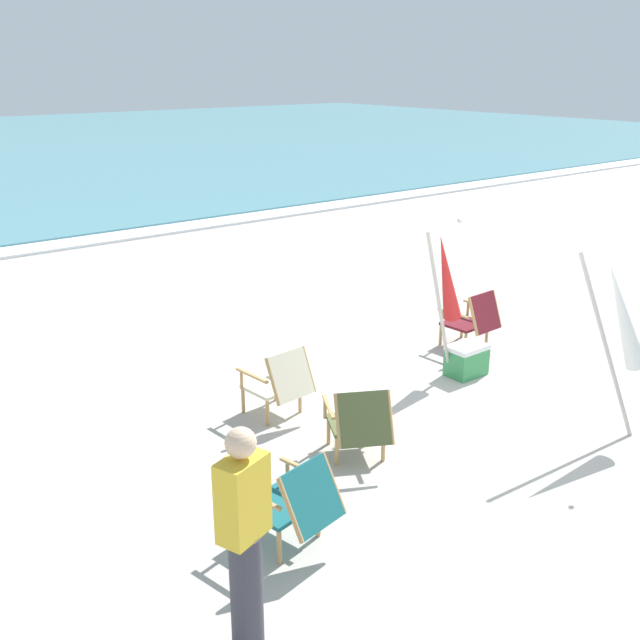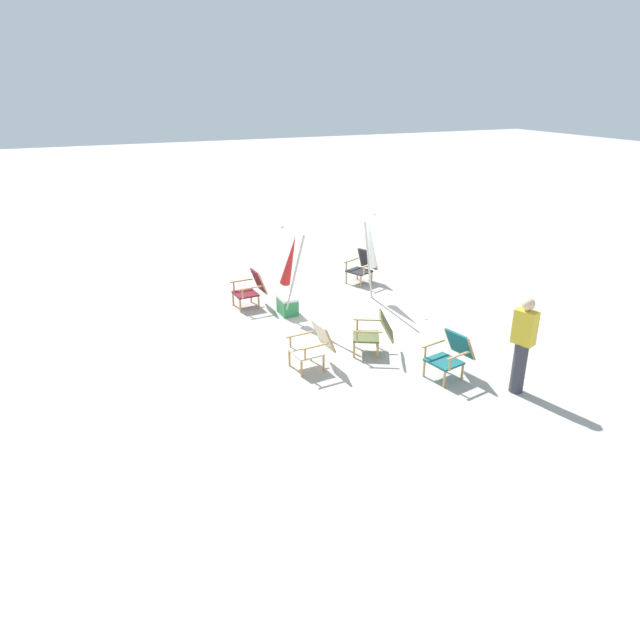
# 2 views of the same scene
# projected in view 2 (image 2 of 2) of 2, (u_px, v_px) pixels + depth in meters

# --- Properties ---
(ground_plane) EXTENTS (80.00, 80.00, 0.00)m
(ground_plane) POSITION_uv_depth(u_px,v_px,m) (353.00, 318.00, 12.21)
(ground_plane) COLOR #B2AAA0
(beach_chair_far_center) EXTENTS (0.64, 0.75, 0.81)m
(beach_chair_far_center) POSITION_uv_depth(u_px,v_px,m) (314.00, 345.00, 9.98)
(beach_chair_far_center) COLOR beige
(beach_chair_far_center) RESTS_ON ground
(beach_chair_back_left) EXTENTS (0.86, 0.93, 0.79)m
(beach_chair_back_left) POSITION_uv_depth(u_px,v_px,m) (375.00, 332.00, 10.50)
(beach_chair_back_left) COLOR #515B33
(beach_chair_back_left) RESTS_ON ground
(beach_chair_back_right) EXTENTS (0.63, 0.71, 0.82)m
(beach_chair_back_right) POSITION_uv_depth(u_px,v_px,m) (252.00, 288.00, 12.71)
(beach_chair_back_right) COLOR maroon
(beach_chair_back_right) RESTS_ON ground
(beach_chair_front_left) EXTENTS (0.79, 0.84, 0.82)m
(beach_chair_front_left) POSITION_uv_depth(u_px,v_px,m) (363.00, 266.00, 14.24)
(beach_chair_front_left) COLOR #28282D
(beach_chair_front_left) RESTS_ON ground
(beach_chair_mid_center) EXTENTS (0.71, 0.84, 0.79)m
(beach_chair_mid_center) POSITION_uv_depth(u_px,v_px,m) (451.00, 353.00, 9.66)
(beach_chair_mid_center) COLOR #196066
(beach_chair_mid_center) RESTS_ON ground
(umbrella_furled_red) EXTENTS (0.83, 0.36, 2.00)m
(umbrella_furled_red) POSITION_uv_depth(u_px,v_px,m) (290.00, 261.00, 11.59)
(umbrella_furled_red) COLOR #B7B2A8
(umbrella_furled_red) RESTS_ON ground
(umbrella_furled_white) EXTENTS (0.67, 0.67, 2.01)m
(umbrella_furled_white) POSITION_uv_depth(u_px,v_px,m) (370.00, 246.00, 12.66)
(umbrella_furled_white) COLOR #B7B2A8
(umbrella_furled_white) RESTS_ON ground
(person_near_chairs) EXTENTS (0.39, 0.30, 1.63)m
(person_near_chairs) POSITION_uv_depth(u_px,v_px,m) (522.00, 345.00, 9.01)
(person_near_chairs) COLOR #383842
(person_near_chairs) RESTS_ON ground
(cooler_box) EXTENTS (0.49, 0.35, 0.40)m
(cooler_box) POSITION_uv_depth(u_px,v_px,m) (287.00, 305.00, 12.37)
(cooler_box) COLOR #338C4C
(cooler_box) RESTS_ON ground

